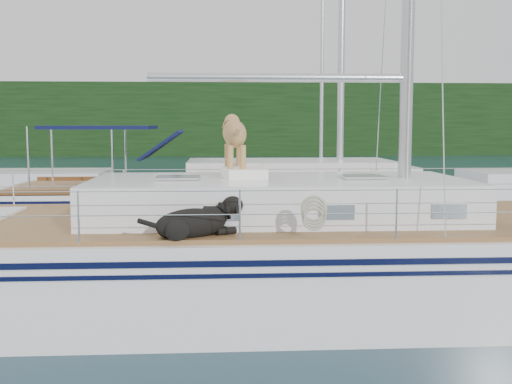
{
  "coord_description": "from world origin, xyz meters",
  "views": [
    {
      "loc": [
        -0.05,
        -8.93,
        2.56
      ],
      "look_at": [
        0.5,
        0.2,
        1.6
      ],
      "focal_mm": 45.0,
      "sensor_mm": 36.0,
      "label": 1
    }
  ],
  "objects": [
    {
      "name": "neighbor_sailboat",
      "position": [
        0.57,
        6.18,
        0.63
      ],
      "size": [
        11.0,
        3.5,
        13.3
      ],
      "color": "white",
      "rests_on": "ground"
    },
    {
      "name": "main_sailboat",
      "position": [
        0.09,
        -0.0,
        0.68
      ],
      "size": [
        12.0,
        3.87,
        14.01
      ],
      "color": "white",
      "rests_on": "ground"
    },
    {
      "name": "tree_line",
      "position": [
        0.0,
        45.0,
        3.0
      ],
      "size": [
        90.0,
        3.0,
        6.0
      ],
      "primitive_type": "cube",
      "color": "black",
      "rests_on": "ground"
    },
    {
      "name": "bg_boat_center",
      "position": [
        4.0,
        16.0,
        0.45
      ],
      "size": [
        7.2,
        3.0,
        11.65
      ],
      "color": "white",
      "rests_on": "ground"
    },
    {
      "name": "ground",
      "position": [
        0.0,
        0.0,
        0.0
      ],
      "size": [
        120.0,
        120.0,
        0.0
      ],
      "primitive_type": "plane",
      "color": "black",
      "rests_on": "ground"
    },
    {
      "name": "shore_bank",
      "position": [
        0.0,
        46.2,
        0.6
      ],
      "size": [
        92.0,
        1.0,
        1.2
      ],
      "primitive_type": "cube",
      "color": "#595147",
      "rests_on": "ground"
    }
  ]
}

